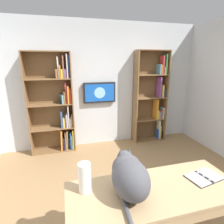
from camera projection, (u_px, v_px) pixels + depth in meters
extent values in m
cube|color=#99754C|center=(140.00, 213.00, 2.35)|extent=(4.40, 4.40, 0.04)
cube|color=silver|center=(102.00, 86.00, 4.05)|extent=(4.52, 0.06, 2.70)
cube|color=brown|center=(165.00, 97.00, 4.33)|extent=(0.02, 0.28, 2.11)
cube|color=brown|center=(135.00, 98.00, 4.14)|extent=(0.02, 0.28, 2.11)
cube|color=brown|center=(148.00, 97.00, 4.36)|extent=(0.77, 0.01, 2.11)
cube|color=brown|center=(148.00, 139.00, 4.52)|extent=(0.72, 0.27, 0.02)
cube|color=brown|center=(149.00, 119.00, 4.38)|extent=(0.72, 0.27, 0.02)
cube|color=brown|center=(150.00, 98.00, 4.24)|extent=(0.72, 0.27, 0.02)
cube|color=brown|center=(152.00, 75.00, 4.09)|extent=(0.72, 0.27, 0.02)
cube|color=brown|center=(153.00, 50.00, 3.95)|extent=(0.72, 0.27, 0.02)
cube|color=black|center=(161.00, 134.00, 4.56)|extent=(0.03, 0.15, 0.19)
cube|color=gold|center=(160.00, 132.00, 4.54)|extent=(0.02, 0.14, 0.32)
cube|color=beige|center=(158.00, 129.00, 4.52)|extent=(0.04, 0.15, 0.46)
cube|color=#2D4E9F|center=(157.00, 134.00, 4.52)|extent=(0.03, 0.15, 0.24)
cube|color=beige|center=(162.00, 112.00, 4.43)|extent=(0.03, 0.19, 0.25)
cube|color=#689AAE|center=(161.00, 113.00, 4.41)|extent=(0.02, 0.21, 0.26)
cube|color=#B43E24|center=(159.00, 114.00, 4.41)|extent=(0.04, 0.20, 0.21)
cube|color=#6B94A9|center=(158.00, 115.00, 4.40)|extent=(0.02, 0.21, 0.17)
cube|color=#D9C647|center=(156.00, 114.00, 4.40)|extent=(0.04, 0.23, 0.21)
cube|color=orange|center=(155.00, 109.00, 4.34)|extent=(0.03, 0.23, 0.48)
cube|color=#38469A|center=(164.00, 93.00, 4.29)|extent=(0.04, 0.12, 0.16)
cube|color=black|center=(163.00, 92.00, 4.27)|extent=(0.02, 0.13, 0.21)
cube|color=#DEC449|center=(161.00, 91.00, 4.25)|extent=(0.03, 0.23, 0.28)
cube|color=#7F4381|center=(160.00, 89.00, 4.24)|extent=(0.03, 0.16, 0.36)
cube|color=#80458E|center=(159.00, 87.00, 4.22)|extent=(0.03, 0.20, 0.46)
cube|color=black|center=(166.00, 69.00, 4.13)|extent=(0.02, 0.13, 0.25)
cube|color=#36743A|center=(165.00, 64.00, 4.10)|extent=(0.04, 0.19, 0.44)
cube|color=#946C44|center=(163.00, 71.00, 4.14)|extent=(0.02, 0.23, 0.16)
cube|color=#B43838|center=(162.00, 65.00, 4.08)|extent=(0.04, 0.16, 0.41)
cube|color=orange|center=(160.00, 69.00, 4.11)|extent=(0.02, 0.18, 0.21)
cube|color=#5E98B1|center=(159.00, 69.00, 4.11)|extent=(0.02, 0.20, 0.22)
cube|color=brown|center=(73.00, 103.00, 3.79)|extent=(0.02, 0.28, 2.06)
cube|color=brown|center=(28.00, 106.00, 3.58)|extent=(0.02, 0.28, 2.06)
cube|color=brown|center=(51.00, 103.00, 3.81)|extent=(0.89, 0.01, 2.06)
cube|color=brown|center=(55.00, 150.00, 3.96)|extent=(0.84, 0.27, 0.02)
cube|color=brown|center=(53.00, 128.00, 3.82)|extent=(0.84, 0.27, 0.02)
cube|color=brown|center=(51.00, 104.00, 3.69)|extent=(0.84, 0.27, 0.02)
cube|color=brown|center=(48.00, 79.00, 3.55)|extent=(0.84, 0.27, 0.02)
cube|color=brown|center=(46.00, 51.00, 3.41)|extent=(0.84, 0.27, 0.02)
cube|color=yellow|center=(73.00, 139.00, 3.98)|extent=(0.03, 0.21, 0.43)
cube|color=#6DA59E|center=(72.00, 141.00, 4.01)|extent=(0.02, 0.21, 0.31)
cube|color=#22559D|center=(71.00, 140.00, 3.99)|extent=(0.02, 0.19, 0.37)
cube|color=#2A1F26|center=(69.00, 143.00, 4.00)|extent=(0.04, 0.13, 0.25)
cube|color=olive|center=(67.00, 140.00, 3.95)|extent=(0.06, 0.14, 0.43)
cube|color=#92734C|center=(66.00, 140.00, 3.95)|extent=(0.02, 0.16, 0.39)
cube|color=#1F1B30|center=(64.00, 143.00, 3.97)|extent=(0.04, 0.22, 0.26)
cube|color=orange|center=(62.00, 139.00, 3.94)|extent=(0.05, 0.23, 0.45)
cube|color=#A56635|center=(72.00, 120.00, 3.88)|extent=(0.03, 0.13, 0.26)
cube|color=silver|center=(70.00, 122.00, 3.89)|extent=(0.03, 0.16, 0.19)
cube|color=silver|center=(68.00, 116.00, 3.83)|extent=(0.02, 0.20, 0.48)
cube|color=silver|center=(67.00, 120.00, 3.85)|extent=(0.02, 0.22, 0.28)
cube|color=#735190|center=(66.00, 121.00, 3.84)|extent=(0.02, 0.17, 0.27)
cube|color=yellow|center=(64.00, 122.00, 3.84)|extent=(0.03, 0.18, 0.21)
cube|color=#33558C|center=(62.00, 119.00, 3.81)|extent=(0.03, 0.17, 0.35)
cube|color=#B33824|center=(70.00, 96.00, 3.73)|extent=(0.04, 0.15, 0.31)
cube|color=orange|center=(68.00, 95.00, 3.72)|extent=(0.04, 0.21, 0.35)
cube|color=#B13734|center=(66.00, 93.00, 3.69)|extent=(0.03, 0.13, 0.43)
cube|color=olive|center=(64.00, 97.00, 3.72)|extent=(0.02, 0.21, 0.24)
cube|color=#6AA3A3|center=(63.00, 99.00, 3.70)|extent=(0.04, 0.21, 0.18)
cube|color=black|center=(60.00, 99.00, 3.71)|extent=(0.03, 0.16, 0.19)
cube|color=#395193|center=(69.00, 66.00, 3.58)|extent=(0.02, 0.13, 0.45)
cube|color=silver|center=(67.00, 66.00, 3.57)|extent=(0.02, 0.22, 0.46)
cube|color=#76518F|center=(65.00, 74.00, 3.61)|extent=(0.05, 0.19, 0.17)
cube|color=#985E48|center=(63.00, 67.00, 3.55)|extent=(0.02, 0.17, 0.43)
cube|color=gold|center=(62.00, 74.00, 3.58)|extent=(0.03, 0.20, 0.17)
cube|color=orange|center=(60.00, 72.00, 3.57)|extent=(0.02, 0.20, 0.25)
cube|color=beige|center=(58.00, 67.00, 3.52)|extent=(0.03, 0.13, 0.41)
cube|color=#9B633D|center=(57.00, 74.00, 3.55)|extent=(0.04, 0.12, 0.18)
cube|color=black|center=(99.00, 93.00, 4.00)|extent=(0.71, 0.06, 0.45)
cube|color=blue|center=(100.00, 93.00, 3.97)|extent=(0.64, 0.01, 0.38)
cylinder|color=#8CCCEA|center=(100.00, 93.00, 3.96)|extent=(0.24, 0.00, 0.24)
cube|color=tan|center=(156.00, 190.00, 1.66)|extent=(1.61, 0.63, 0.03)
cube|color=tan|center=(174.00, 222.00, 1.40)|extent=(1.51, 0.02, 0.10)
cube|color=tan|center=(200.00, 190.00, 2.21)|extent=(0.06, 0.06, 0.72)
cube|color=tan|center=(71.00, 218.00, 1.82)|extent=(0.06, 0.06, 0.72)
ellipsoid|color=#4C4C51|center=(130.00, 179.00, 1.54)|extent=(0.31, 0.45, 0.33)
ellipsoid|color=#4C4C51|center=(127.00, 168.00, 1.62)|extent=(0.26, 0.24, 0.25)
sphere|color=#4C4C51|center=(125.00, 158.00, 1.65)|extent=(0.15, 0.15, 0.15)
cone|color=#4C4C51|center=(129.00, 152.00, 1.65)|extent=(0.07, 0.07, 0.08)
cone|color=#4C4C51|center=(121.00, 153.00, 1.63)|extent=(0.07, 0.07, 0.08)
cone|color=beige|center=(129.00, 153.00, 1.64)|extent=(0.04, 0.04, 0.06)
cone|color=beige|center=(121.00, 154.00, 1.62)|extent=(0.04, 0.04, 0.06)
cylinder|color=#4C4C51|center=(127.00, 212.00, 1.38)|extent=(0.06, 0.31, 0.04)
cube|color=#26262B|center=(210.00, 175.00, 1.85)|extent=(0.19, 0.24, 0.01)
cube|color=#26262B|center=(197.00, 180.00, 1.78)|extent=(0.19, 0.24, 0.01)
cube|color=#26262B|center=(203.00, 177.00, 1.81)|extent=(0.07, 0.22, 0.01)
cube|color=white|center=(210.00, 174.00, 1.85)|extent=(0.17, 0.23, 0.01)
cube|color=white|center=(197.00, 179.00, 1.78)|extent=(0.17, 0.23, 0.01)
cylinder|color=silver|center=(210.00, 180.00, 1.75)|extent=(0.02, 0.02, 0.01)
cylinder|color=silver|center=(204.00, 176.00, 1.81)|extent=(0.02, 0.02, 0.01)
cylinder|color=silver|center=(198.00, 173.00, 1.87)|extent=(0.02, 0.02, 0.01)
cylinder|color=white|center=(85.00, 178.00, 1.59)|extent=(0.11, 0.11, 0.28)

